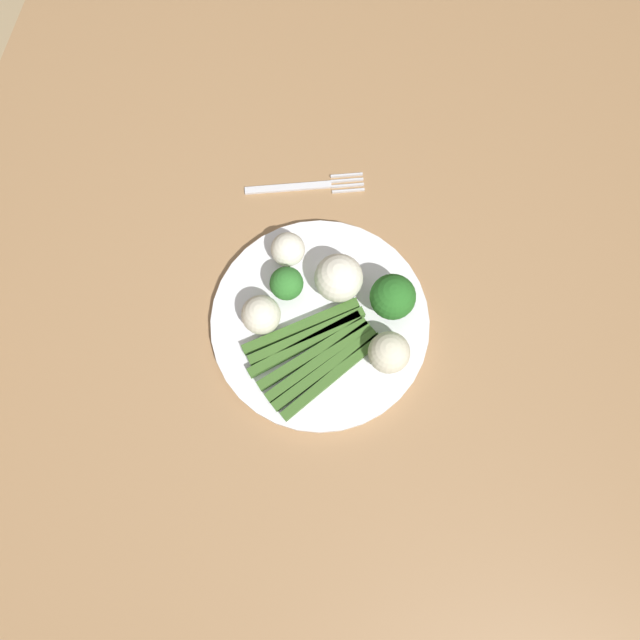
% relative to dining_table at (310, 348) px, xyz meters
% --- Properties ---
extents(ground_plane, '(6.00, 6.00, 0.02)m').
position_rel_dining_table_xyz_m(ground_plane, '(0.00, 0.00, -0.68)').
color(ground_plane, tan).
extents(dining_table, '(1.43, 1.07, 0.76)m').
position_rel_dining_table_xyz_m(dining_table, '(0.00, 0.00, 0.00)').
color(dining_table, '#9E754C').
rests_on(dining_table, ground_plane).
extents(plate, '(0.28, 0.28, 0.01)m').
position_rel_dining_table_xyz_m(plate, '(-0.01, 0.01, 0.10)').
color(plate, white).
rests_on(plate, dining_table).
extents(asparagus_bundle, '(0.17, 0.17, 0.01)m').
position_rel_dining_table_xyz_m(asparagus_bundle, '(0.03, 0.01, 0.11)').
color(asparagus_bundle, '#3D6626').
rests_on(asparagus_bundle, plate).
extents(broccoli_back, '(0.06, 0.06, 0.07)m').
position_rel_dining_table_xyz_m(broccoli_back, '(-0.05, 0.09, 0.15)').
color(broccoli_back, '#568E33').
rests_on(broccoli_back, plate).
extents(broccoli_right, '(0.04, 0.04, 0.05)m').
position_rel_dining_table_xyz_m(broccoli_right, '(-0.04, -0.04, 0.14)').
color(broccoli_right, '#609E3D').
rests_on(broccoli_right, plate).
extents(cauliflower_edge, '(0.06, 0.06, 0.06)m').
position_rel_dining_table_xyz_m(cauliflower_edge, '(-0.06, 0.03, 0.14)').
color(cauliflower_edge, white).
rests_on(cauliflower_edge, plate).
extents(cauliflower_outer_edge, '(0.04, 0.04, 0.04)m').
position_rel_dining_table_xyz_m(cauliflower_outer_edge, '(-0.09, -0.05, 0.13)').
color(cauliflower_outer_edge, white).
rests_on(cauliflower_outer_edge, plate).
extents(cauliflower_mid, '(0.05, 0.05, 0.05)m').
position_rel_dining_table_xyz_m(cauliflower_mid, '(0.02, 0.10, 0.13)').
color(cauliflower_mid, beige).
rests_on(cauliflower_mid, plate).
extents(cauliflower_near_fork, '(0.05, 0.05, 0.05)m').
position_rel_dining_table_xyz_m(cauliflower_near_fork, '(-0.00, -0.06, 0.13)').
color(cauliflower_near_fork, silver).
rests_on(cauliflower_near_fork, plate).
extents(fork, '(0.06, 0.16, 0.00)m').
position_rel_dining_table_xyz_m(fork, '(-0.20, -0.05, 0.09)').
color(fork, silver).
rests_on(fork, dining_table).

